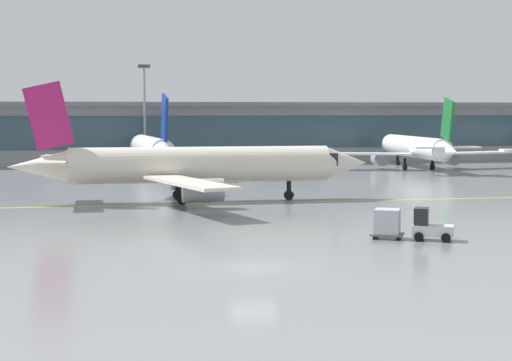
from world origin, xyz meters
The scene contains 9 objects.
ground_plane centered at (0.00, 0.00, 0.00)m, with size 400.00×400.00×0.00m, color gray.
taxiway_centreline_stripe centered at (1.96, 30.87, 0.00)m, with size 110.00×0.36×0.01m, color yellow.
terminal_concourse centered at (0.00, 90.34, 4.92)m, with size 219.02×11.00×9.60m.
gate_airplane_2 centered at (0.77, 70.70, 3.12)m, with size 29.21×31.42×10.41m.
gate_airplane_3 centered at (38.28, 69.32, 3.01)m, with size 28.18×30.34×10.05m.
taxiing_regional_jet centered at (1.54, 32.88, 3.29)m, with size 33.05×30.78×10.96m.
baggage_tug centered at (13.08, 6.85, 0.89)m, with size 2.95×2.50×2.10m.
cargo_dolly_lead centered at (10.67, 8.10, 1.05)m, with size 2.60×2.39×1.94m.
apron_light_mast_1 centered at (0.90, 82.88, 8.24)m, with size 1.80×0.36×15.10m.
Camera 1 is at (-9.16, -43.56, 8.41)m, focal length 59.21 mm.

